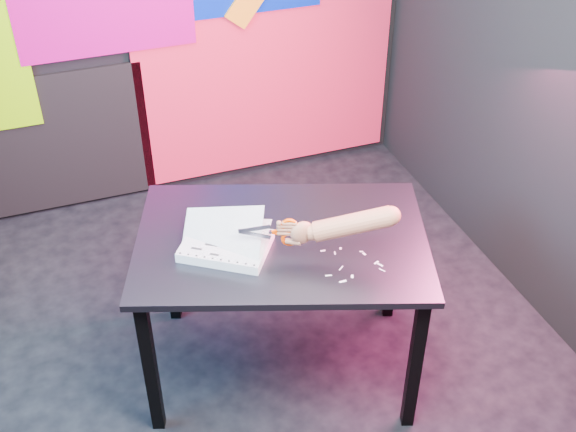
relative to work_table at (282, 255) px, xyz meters
name	(u,v)px	position (x,y,z in m)	size (l,w,h in m)	color
room	(224,93)	(-0.16, 0.17, 0.69)	(3.01, 3.01, 2.71)	black
backdrop	(167,44)	(-0.10, 1.63, 0.30)	(2.88, 0.05, 2.08)	#F02045
work_table	(282,255)	(0.00, 0.00, 0.00)	(1.38, 1.14, 0.75)	black
printout_stack	(226,245)	(-0.23, 0.00, 0.11)	(0.42, 0.39, 0.18)	white
scissors	(285,232)	(-0.03, -0.13, 0.22)	(0.22, 0.09, 0.13)	#98A0B4
hand_forearm	(344,225)	(0.17, -0.21, 0.26)	(0.43, 0.21, 0.18)	#8F5948
paper_clippings	(353,265)	(0.20, -0.26, 0.09)	(0.24, 0.21, 0.00)	silver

